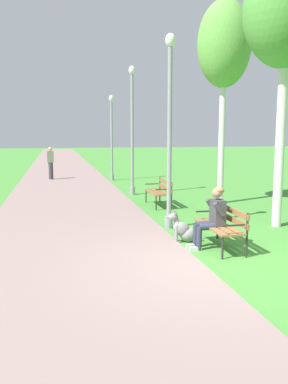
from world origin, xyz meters
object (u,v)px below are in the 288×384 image
object	(u,v)px
person_seated_on_near_bench	(212,215)
lamp_post_far	(112,137)
dog_grey	(184,230)
lamp_post_mid	(132,129)
birch_tree_second	(286,14)
park_bench_mid	(160,190)
lamp_post_near	(170,131)
park_bench_near	(223,223)
pedestrian_distant	(51,163)
birch_tree_third	(224,46)

from	to	relation	value
person_seated_on_near_bench	lamp_post_far	xyz separation A→B (m)	(-0.33, 12.21, 1.47)
dog_grey	lamp_post_mid	world-z (taller)	lamp_post_mid
person_seated_on_near_bench	birch_tree_second	size ratio (longest dim) A/B	0.19
person_seated_on_near_bench	dog_grey	bearing A→B (deg)	127.46
park_bench_mid	lamp_post_near	size ratio (longest dim) A/B	0.33
park_bench_near	lamp_post_mid	world-z (taller)	lamp_post_mid
dog_grey	pedestrian_distant	distance (m)	12.78
lamp_post_near	pedestrian_distant	bearing A→B (deg)	104.66
birch_tree_second	pedestrian_distant	distance (m)	13.50
lamp_post_mid	birch_tree_third	size ratio (longest dim) A/B	0.73
park_bench_near	park_bench_mid	size ratio (longest dim) A/B	1.00
lamp_post_near	pedestrian_distant	xyz separation A→B (m)	(-2.92, 11.15, -1.53)
birch_tree_second	birch_tree_third	world-z (taller)	birch_tree_third
park_bench_near	birch_tree_second	distance (m)	5.23
park_bench_mid	lamp_post_far	size ratio (longest dim) A/B	0.36
birch_tree_third	lamp_post_mid	bearing A→B (deg)	135.10
birch_tree_third	park_bench_near	bearing A→B (deg)	-112.68
lamp_post_near	birch_tree_third	world-z (taller)	birch_tree_third
lamp_post_far	pedestrian_distant	world-z (taller)	lamp_post_far
park_bench_near	person_seated_on_near_bench	world-z (taller)	person_seated_on_near_bench
lamp_post_near	lamp_post_far	size ratio (longest dim) A/B	1.11
pedestrian_distant	birch_tree_third	bearing A→B (deg)	-55.56
person_seated_on_near_bench	pedestrian_distant	size ratio (longest dim) A/B	0.76
park_bench_near	person_seated_on_near_bench	xyz separation A→B (m)	(-0.21, 0.05, 0.17)
dog_grey	birch_tree_third	xyz separation A→B (m)	(2.69, 4.33, 4.78)
person_seated_on_near_bench	lamp_post_mid	xyz separation A→B (m)	(-0.23, 7.36, 1.77)
lamp_post_mid	park_bench_mid	bearing A→B (deg)	-80.87
birch_tree_second	pedestrian_distant	bearing A→B (deg)	115.92
park_bench_mid	dog_grey	size ratio (longest dim) A/B	1.80
dog_grey	pedestrian_distant	size ratio (longest dim) A/B	0.50
person_seated_on_near_bench	lamp_post_near	world-z (taller)	lamp_post_near
park_bench_near	dog_grey	xyz separation A→B (m)	(-0.63, 0.60, -0.25)
birch_tree_second	birch_tree_third	distance (m)	3.42
birch_tree_second	park_bench_near	bearing A→B (deg)	-144.47
park_bench_near	pedestrian_distant	bearing A→B (deg)	105.05
park_bench_near	pedestrian_distant	size ratio (longest dim) A/B	0.91
park_bench_near	birch_tree_third	xyz separation A→B (m)	(2.06, 4.92, 4.53)
person_seated_on_near_bench	pedestrian_distant	xyz separation A→B (m)	(-3.30, 12.99, 0.16)
park_bench_near	lamp_post_mid	size ratio (longest dim) A/B	0.32
person_seated_on_near_bench	park_bench_mid	bearing A→B (deg)	87.89
park_bench_mid	birch_tree_second	xyz separation A→B (m)	(2.13, -3.37, 4.55)
lamp_post_near	birch_tree_second	world-z (taller)	birch_tree_second
birch_tree_third	pedestrian_distant	size ratio (longest dim) A/B	3.92
park_bench_near	birch_tree_third	world-z (taller)	birch_tree_third
lamp_post_mid	pedestrian_distant	size ratio (longest dim) A/B	2.88
lamp_post_far	birch_tree_second	size ratio (longest dim) A/B	0.64
dog_grey	lamp_post_far	world-z (taller)	lamp_post_far
park_bench_near	dog_grey	distance (m)	0.90
person_seated_on_near_bench	lamp_post_far	world-z (taller)	lamp_post_far
lamp_post_mid	birch_tree_second	bearing A→B (deg)	-66.76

